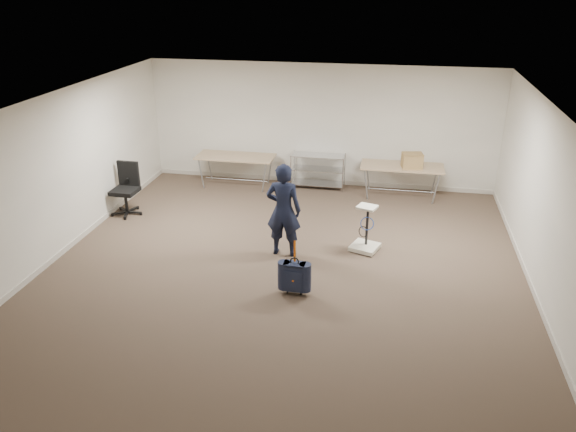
# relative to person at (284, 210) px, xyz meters

# --- Properties ---
(ground) EXTENTS (9.00, 9.00, 0.00)m
(ground) POSITION_rel_person_xyz_m (0.12, -0.73, -0.85)
(ground) COLOR #4C3D2E
(ground) RESTS_ON ground
(room_shell) EXTENTS (8.00, 9.00, 9.00)m
(room_shell) POSITION_rel_person_xyz_m (0.12, 0.66, -0.80)
(room_shell) COLOR white
(room_shell) RESTS_ON ground
(folding_table_left) EXTENTS (1.80, 0.75, 0.73)m
(folding_table_left) POSITION_rel_person_xyz_m (-1.78, 3.22, -0.17)
(folding_table_left) COLOR #A28163
(folding_table_left) RESTS_ON ground
(folding_table_right) EXTENTS (1.80, 0.75, 0.73)m
(folding_table_right) POSITION_rel_person_xyz_m (2.02, 3.22, -0.17)
(folding_table_right) COLOR #A28163
(folding_table_right) RESTS_ON ground
(wire_shelf) EXTENTS (1.22, 0.47, 0.80)m
(wire_shelf) POSITION_rel_person_xyz_m (0.12, 3.47, -0.41)
(wire_shelf) COLOR silver
(wire_shelf) RESTS_ON ground
(person) EXTENTS (0.63, 0.42, 1.69)m
(person) POSITION_rel_person_xyz_m (0.00, 0.00, 0.00)
(person) COLOR black
(person) RESTS_ON ground
(suitcase) EXTENTS (0.34, 0.20, 0.92)m
(suitcase) POSITION_rel_person_xyz_m (0.43, -1.32, -0.53)
(suitcase) COLOR #161A33
(suitcase) RESTS_ON ground
(office_chair) EXTENTS (0.65, 0.65, 1.07)m
(office_chair) POSITION_rel_person_xyz_m (-3.55, 1.20, -0.52)
(office_chair) COLOR black
(office_chair) RESTS_ON ground
(equipment_cart) EXTENTS (0.59, 0.59, 0.86)m
(equipment_cart) POSITION_rel_person_xyz_m (1.42, 0.43, -0.62)
(equipment_cart) COLOR beige
(equipment_cart) RESTS_ON ground
(cardboard_box) EXTENTS (0.48, 0.39, 0.32)m
(cardboard_box) POSITION_rel_person_xyz_m (2.21, 3.13, 0.05)
(cardboard_box) COLOR #9E7B49
(cardboard_box) RESTS_ON folding_table_right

